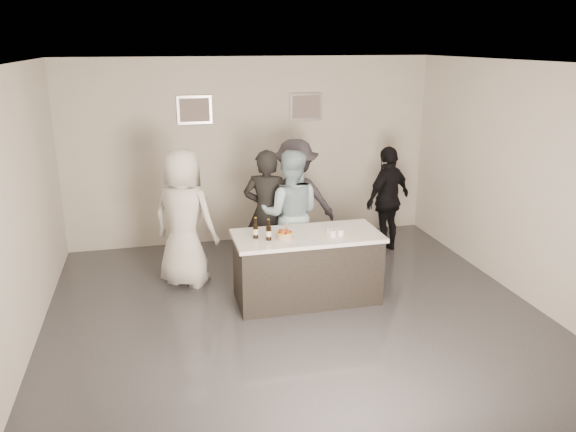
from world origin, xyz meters
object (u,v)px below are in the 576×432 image
at_px(person_guest_right, 388,199).
at_px(person_main_black, 267,213).
at_px(person_guest_left, 184,218).
at_px(cake, 284,236).
at_px(beer_bottle_a, 256,228).
at_px(bar_counter, 307,267).
at_px(beer_bottle_b, 269,230).
at_px(person_main_blue, 290,214).
at_px(person_guest_back, 295,201).

bearing_deg(person_guest_right, person_main_black, -16.75).
height_order(person_main_black, person_guest_left, person_guest_left).
height_order(cake, beer_bottle_a, beer_bottle_a).
distance_m(cake, beer_bottle_a, 0.37).
xyz_separation_m(bar_counter, person_guest_left, (-1.48, 0.89, 0.50)).
relative_size(beer_bottle_b, person_main_black, 0.14).
height_order(bar_counter, beer_bottle_b, beer_bottle_b).
relative_size(person_main_black, person_main_blue, 1.00).
distance_m(bar_counter, person_main_black, 1.12).
height_order(person_main_blue, person_guest_right, person_main_blue).
height_order(person_guest_left, person_guest_back, person_guest_left).
bearing_deg(beer_bottle_b, bar_counter, 11.35).
distance_m(beer_bottle_a, person_main_blue, 1.08).
xyz_separation_m(person_main_blue, person_guest_back, (0.22, 0.59, 0.02)).
distance_m(person_main_blue, person_guest_back, 0.63).
distance_m(cake, beer_bottle_b, 0.22).
bearing_deg(person_guest_left, person_guest_right, -134.99).
relative_size(beer_bottle_a, person_main_blue, 0.14).
height_order(cake, person_guest_left, person_guest_left).
height_order(beer_bottle_b, person_guest_left, person_guest_left).
height_order(beer_bottle_b, person_guest_right, person_guest_right).
distance_m(beer_bottle_a, beer_bottle_b, 0.18).
bearing_deg(person_main_black, person_guest_left, 26.46).
xyz_separation_m(bar_counter, beer_bottle_a, (-0.66, 0.00, 0.58)).
height_order(cake, person_guest_right, person_guest_right).
relative_size(bar_counter, person_guest_back, 1.00).
height_order(bar_counter, person_guest_left, person_guest_left).
bearing_deg(person_guest_back, bar_counter, 90.22).
height_order(beer_bottle_b, person_guest_back, person_guest_back).
relative_size(cake, person_guest_right, 0.12).
bearing_deg(person_main_black, person_main_blue, -179.80).
bearing_deg(bar_counter, person_guest_left, 149.07).
bearing_deg(person_main_black, bar_counter, 130.14).
xyz_separation_m(bar_counter, person_main_blue, (-0.01, 0.85, 0.46)).
distance_m(cake, person_guest_back, 1.63).
bearing_deg(beer_bottle_a, person_guest_right, 31.32).
xyz_separation_m(bar_counter, person_guest_back, (0.21, 1.44, 0.48)).
xyz_separation_m(beer_bottle_b, person_guest_back, (0.73, 1.55, -0.10)).
relative_size(cake, person_main_blue, 0.11).
xyz_separation_m(person_guest_left, person_guest_back, (1.69, 0.56, -0.02)).
relative_size(cake, beer_bottle_a, 0.77).
distance_m(person_guest_left, person_guest_right, 3.25).
distance_m(bar_counter, beer_bottle_a, 0.88).
bearing_deg(person_main_blue, person_guest_back, -93.75).
height_order(bar_counter, cake, cake).
distance_m(bar_counter, person_main_blue, 0.97).
bearing_deg(bar_counter, person_guest_back, 81.69).
height_order(person_main_blue, person_guest_left, person_guest_left).
bearing_deg(bar_counter, cake, -162.90).
bearing_deg(cake, person_main_black, 90.03).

